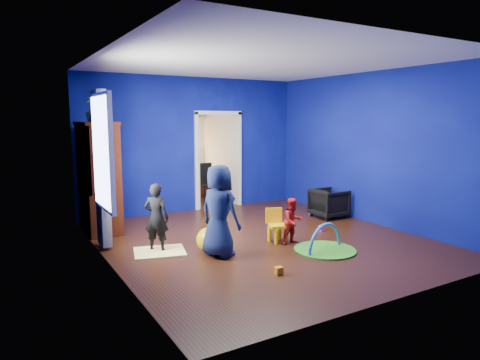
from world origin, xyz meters
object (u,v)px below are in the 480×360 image
child_navy (219,211)px  tv_armoire (99,177)px  toddler_red (293,221)px  folding_chair (208,184)px  vase (99,117)px  play_mat (325,250)px  kid_chair (278,227)px  armchair (329,203)px  child_black (156,218)px  hopper_ball (209,240)px  study_desk (191,182)px  crt_tv (101,175)px

child_navy → tv_armoire: size_ratio=0.69×
toddler_red → tv_armoire: tv_armoire is taller
tv_armoire → folding_chair: size_ratio=2.13×
vase → tv_armoire: (0.00, 0.30, -1.07)m
play_mat → kid_chair: bearing=114.9°
armchair → child_black: bearing=96.4°
vase → hopper_ball: 2.82m
vase → hopper_ball: size_ratio=0.46×
armchair → hopper_ball: size_ratio=1.71×
vase → study_desk: vase is taller
crt_tv → kid_chair: size_ratio=1.40×
crt_tv → play_mat: crt_tv is taller
vase → hopper_ball: (1.15, -1.79, -1.86)m
child_black → vase: 2.09m
folding_chair → study_desk: bearing=90.0°
kid_chair → play_mat: size_ratio=0.53×
child_black → study_desk: 4.60m
folding_chair → child_black: bearing=-127.7°
play_mat → study_desk: 5.26m
kid_chair → armchair: bearing=44.2°
child_navy → folding_chair: bearing=-46.3°
hopper_ball → toddler_red: bearing=-12.2°
crt_tv → play_mat: bearing=-47.7°
child_black → tv_armoire: 1.78m
child_black → play_mat: (2.24, -1.28, -0.51)m
crt_tv → kid_chair: bearing=-43.2°
tv_armoire → kid_chair: 3.30m
vase → kid_chair: bearing=-38.5°
armchair → child_navy: size_ratio=0.48×
child_black → kid_chair: (1.89, -0.53, -0.28)m
toddler_red → folding_chair: (0.29, 3.73, 0.08)m
study_desk → hopper_ball: bearing=-110.6°
child_black → crt_tv: (-0.44, 1.66, 0.49)m
tv_armoire → study_desk: tv_armoire is taller
tv_armoire → crt_tv: bearing=0.0°
child_navy → crt_tv: (-1.16, 2.34, 0.34)m
child_black → tv_armoire: (-0.48, 1.66, 0.45)m
toddler_red → hopper_ball: bearing=168.3°
tv_armoire → study_desk: 3.68m
child_navy → hopper_ball: (-0.05, 0.25, -0.49)m
study_desk → kid_chair: bearing=-95.5°
toddler_red → vase: 3.67m
child_navy → kid_chair: (1.16, 0.15, -0.43)m
hopper_ball → folding_chair: folding_chair is taller
tv_armoire → kid_chair: bearing=-42.7°
child_navy → play_mat: 1.76m
child_black → kid_chair: bearing=-153.5°
play_mat → child_black: bearing=150.2°
toddler_red → child_black: bearing=160.9°
child_navy → armchair: bearing=-93.5°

